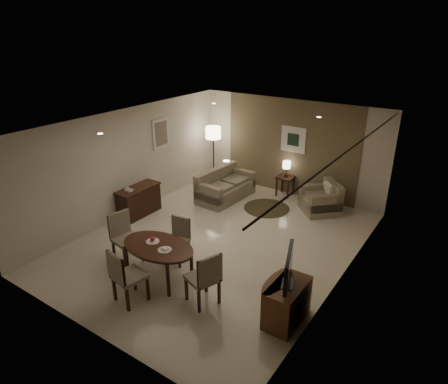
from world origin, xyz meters
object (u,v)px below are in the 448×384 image
Objects in this scene: chair_near at (130,275)px; chair_right at (202,277)px; dining_table at (159,262)px; chair_far at (176,241)px; console_desk at (139,201)px; floor_lamp at (213,156)px; armchair at (320,198)px; sofa at (226,185)px; side_table at (285,186)px; chair_left at (127,239)px; tv_cabinet at (287,303)px.

chair_right is (1.07, 0.68, -0.00)m from chair_near.
dining_table is 1.64× the size of chair_far.
floor_lamp is at bearing 83.55° from console_desk.
chair_far is at bearing -27.21° from console_desk.
armchair is (1.44, 4.53, 0.05)m from dining_table.
chair_far is 0.53× the size of sofa.
side_table is (-1.24, 0.47, -0.12)m from armchair.
console_desk is 2.49m from chair_far.
floor_lamp is at bearing 113.60° from dining_table.
console_desk is 2.44m from sofa.
chair_right is 0.60× the size of sofa.
side_table is (1.13, 4.93, -0.24)m from chair_left.
chair_far is (-2.67, 0.36, 0.11)m from tv_cabinet.
console_desk is at bearing -96.45° from floor_lamp.
sofa is (-1.12, 4.66, -0.11)m from chair_near.
chair_left is at bearing -74.89° from chair_right.
console_desk is at bearing 49.96° from chair_left.
sofa reaches higher than armchair.
side_table is at bearing 10.17° from floor_lamp.
side_table is (0.32, 4.37, -0.18)m from chair_far.
dining_table is 4.75m from armchair.
chair_right is 4.55m from sofa.
chair_left is 5.05m from armchair.
chair_far is 4.19m from armchair.
side_table is at bearing -149.53° from chair_right.
floor_lamp is at bearing -126.14° from chair_right.
chair_near reaches higher than chair_right.
floor_lamp reaches higher than tv_cabinet.
chair_left is 1.15× the size of armchair.
floor_lamp is (0.32, 2.83, 0.51)m from console_desk.
dining_table is at bearing -161.17° from sofa.
tv_cabinet is 2.57m from dining_table.
console_desk is at bearing 152.26° from sofa.
dining_table is at bearing -83.81° from chair_left.
console_desk is 3.51m from chair_near.
chair_far is 4.38m from side_table.
tv_cabinet is 0.52× the size of sofa.
side_table is (2.54, 3.23, -0.09)m from console_desk.
chair_right is (2.06, -0.19, -0.00)m from chair_left.
console_desk is 1.15× the size of chair_left.
armchair reaches higher than dining_table.
side_table is at bearing 87.69° from dining_table.
chair_left is 1.01× the size of chair_right.
chair_left is (-0.98, 0.86, 0.00)m from chair_near.
chair_left reaches higher than armchair.
dining_table is (2.33, -1.78, -0.02)m from console_desk.
dining_table is at bearing -75.53° from chair_right.
console_desk is 1.29× the size of chair_far.
chair_left reaches higher than sofa.
chair_right is at bearing -5.78° from dining_table.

